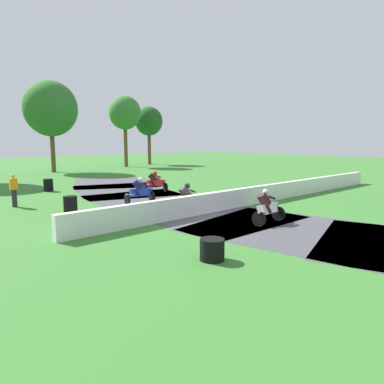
# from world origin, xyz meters

# --- Properties ---
(ground_plane) EXTENTS (120.00, 120.00, 0.00)m
(ground_plane) POSITION_xyz_m (0.00, 0.00, 0.00)
(ground_plane) COLOR #38752D
(track_asphalt) EXTENTS (10.78, 35.71, 0.01)m
(track_asphalt) POSITION_xyz_m (1.44, 0.02, 0.00)
(track_asphalt) COLOR #47474C
(track_asphalt) RESTS_ON ground
(safety_barrier) EXTENTS (23.32, 0.63, 0.90)m
(safety_barrier) POSITION_xyz_m (4.89, 0.07, 0.45)
(safety_barrier) COLOR white
(safety_barrier) RESTS_ON ground
(motorcycle_lead_red) EXTENTS (1.72, 1.09, 1.42)m
(motorcycle_lead_red) POSITION_xyz_m (2.40, 6.86, 0.63)
(motorcycle_lead_red) COLOR black
(motorcycle_lead_red) RESTS_ON ground
(motorcycle_chase_blue) EXTENTS (1.71, 0.90, 1.42)m
(motorcycle_chase_blue) POSITION_xyz_m (-0.65, 4.02, 0.66)
(motorcycle_chase_blue) COLOR black
(motorcycle_chase_blue) RESTS_ON ground
(motorcycle_trailing_orange) EXTENTS (1.68, 0.86, 1.43)m
(motorcycle_trailing_orange) POSITION_xyz_m (-0.45, 0.50, 0.65)
(motorcycle_trailing_orange) COLOR black
(motorcycle_trailing_orange) RESTS_ON ground
(motorcycle_fourth_white) EXTENTS (1.68, 0.87, 1.43)m
(motorcycle_fourth_white) POSITION_xyz_m (0.67, -3.03, 0.64)
(motorcycle_fourth_white) COLOR black
(motorcycle_fourth_white) RESTS_ON ground
(tire_stack_near) EXTENTS (0.59, 0.59, 0.80)m
(tire_stack_near) POSITION_xyz_m (-2.50, 11.82, 0.40)
(tire_stack_near) COLOR black
(tire_stack_near) RESTS_ON ground
(tire_stack_mid_a) EXTENTS (0.60, 0.60, 0.80)m
(tire_stack_mid_a) POSITION_xyz_m (-4.44, 3.98, 0.40)
(tire_stack_mid_a) COLOR black
(tire_stack_mid_a) RESTS_ON ground
(tire_stack_mid_b) EXTENTS (0.69, 0.69, 0.60)m
(tire_stack_mid_b) POSITION_xyz_m (-4.21, -4.75, 0.30)
(tire_stack_mid_b) COLOR black
(tire_stack_mid_b) RESTS_ON ground
(track_marshal) EXTENTS (0.34, 0.24, 1.63)m
(track_marshal) POSITION_xyz_m (-5.80, 7.44, 0.82)
(track_marshal) COLOR #232328
(track_marshal) RESTS_ON ground
(tree_far_left) EXTENTS (5.27, 5.27, 9.16)m
(tree_far_left) POSITION_xyz_m (3.13, 25.44, 6.37)
(tree_far_left) COLOR brown
(tree_far_left) RESTS_ON ground
(tree_mid_rise) EXTENTS (3.63, 3.63, 7.66)m
(tree_mid_rise) POSITION_xyz_m (17.33, 28.58, 5.70)
(tree_mid_rise) COLOR brown
(tree_mid_rise) RESTS_ON ground
(tree_behind_barrier) EXTENTS (3.84, 3.84, 8.56)m
(tree_behind_barrier) POSITION_xyz_m (12.70, 27.01, 6.48)
(tree_behind_barrier) COLOR brown
(tree_behind_barrier) RESTS_ON ground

